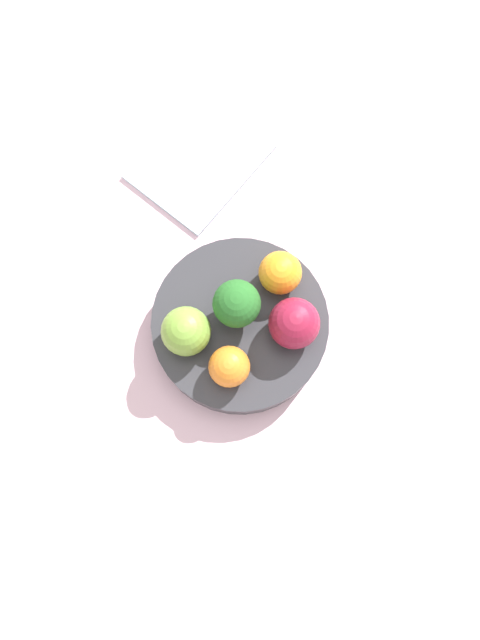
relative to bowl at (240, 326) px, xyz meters
name	(u,v)px	position (x,y,z in m)	size (l,w,h in m)	color
ground_plane	(240,333)	(0.00, 0.00, -0.04)	(6.00, 6.00, 0.00)	gray
table_surface	(240,331)	(0.00, 0.00, -0.03)	(1.20, 1.20, 0.02)	silver
bowl	(240,326)	(0.00, 0.00, 0.00)	(0.20, 0.20, 0.04)	#2D2D33
broccoli	(237,304)	(0.01, -0.01, 0.06)	(0.05, 0.05, 0.06)	#8CB76B
apple_red	(294,323)	(-0.05, -0.03, 0.05)	(0.06, 0.06, 0.06)	maroon
apple_green	(186,331)	(0.03, 0.05, 0.05)	(0.05, 0.05, 0.05)	olive
orange_front	(229,367)	(-0.03, 0.05, 0.04)	(0.04, 0.04, 0.04)	orange
orange_back	(283,275)	(0.00, -0.07, 0.04)	(0.05, 0.05, 0.05)	orange
napkin	(199,161)	(0.18, -0.13, -0.02)	(0.13, 0.16, 0.01)	silver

